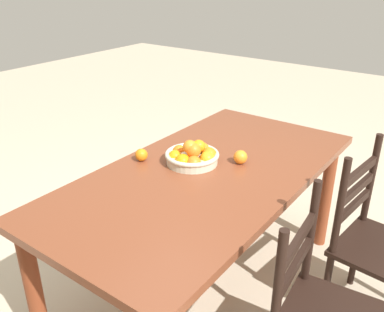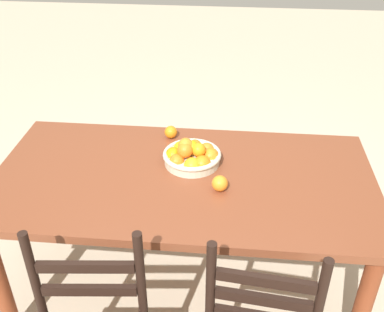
{
  "view_description": "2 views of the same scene",
  "coord_description": "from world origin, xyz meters",
  "px_view_note": "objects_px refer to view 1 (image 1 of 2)",
  "views": [
    {
      "loc": [
        1.57,
        1.06,
        1.73
      ],
      "look_at": [
        -0.03,
        -0.12,
        0.81
      ],
      "focal_mm": 38.91,
      "sensor_mm": 36.0,
      "label": 1
    },
    {
      "loc": [
        -0.21,
        1.76,
        2.02
      ],
      "look_at": [
        -0.03,
        -0.12,
        0.81
      ],
      "focal_mm": 42.71,
      "sensor_mm": 36.0,
      "label": 2
    }
  ],
  "objects_px": {
    "chair_by_cabinet": "(376,244)",
    "orange_loose_0": "(240,157)",
    "orange_loose_1": "(141,155)",
    "dining_table": "(207,188)",
    "fruit_bowl": "(193,155)"
  },
  "relations": [
    {
      "from": "dining_table",
      "to": "orange_loose_0",
      "type": "distance_m",
      "value": 0.24
    },
    {
      "from": "orange_loose_0",
      "to": "orange_loose_1",
      "type": "bearing_deg",
      "value": -57.46
    },
    {
      "from": "orange_loose_0",
      "to": "orange_loose_1",
      "type": "height_order",
      "value": "orange_loose_0"
    },
    {
      "from": "dining_table",
      "to": "orange_loose_1",
      "type": "distance_m",
      "value": 0.39
    },
    {
      "from": "orange_loose_1",
      "to": "orange_loose_0",
      "type": "bearing_deg",
      "value": 122.54
    },
    {
      "from": "chair_by_cabinet",
      "to": "orange_loose_0",
      "type": "distance_m",
      "value": 0.8
    },
    {
      "from": "fruit_bowl",
      "to": "orange_loose_0",
      "type": "xyz_separation_m",
      "value": [
        -0.15,
        0.2,
        -0.01
      ]
    },
    {
      "from": "dining_table",
      "to": "fruit_bowl",
      "type": "height_order",
      "value": "fruit_bowl"
    },
    {
      "from": "chair_by_cabinet",
      "to": "fruit_bowl",
      "type": "relative_size",
      "value": 3.32
    },
    {
      "from": "chair_by_cabinet",
      "to": "orange_loose_1",
      "type": "relative_size",
      "value": 14.09
    },
    {
      "from": "dining_table",
      "to": "orange_loose_1",
      "type": "height_order",
      "value": "orange_loose_1"
    },
    {
      "from": "chair_by_cabinet",
      "to": "orange_loose_0",
      "type": "height_order",
      "value": "chair_by_cabinet"
    },
    {
      "from": "chair_by_cabinet",
      "to": "dining_table",
      "type": "bearing_deg",
      "value": 119.37
    },
    {
      "from": "dining_table",
      "to": "fruit_bowl",
      "type": "bearing_deg",
      "value": -105.56
    },
    {
      "from": "dining_table",
      "to": "fruit_bowl",
      "type": "xyz_separation_m",
      "value": [
        -0.03,
        -0.11,
        0.14
      ]
    }
  ]
}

